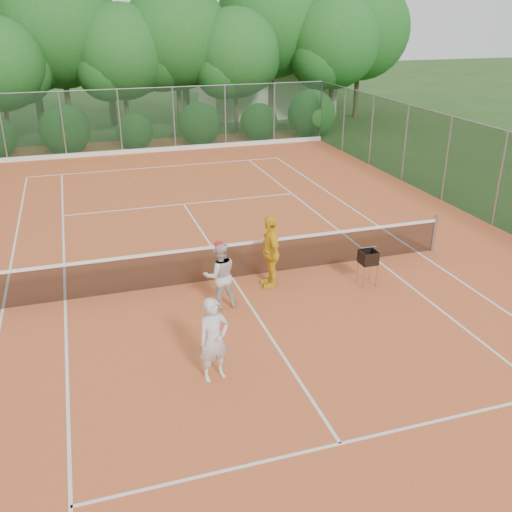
% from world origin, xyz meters
% --- Properties ---
extents(ground, '(120.00, 120.00, 0.00)m').
position_xyz_m(ground, '(0.00, 0.00, 0.00)').
color(ground, '#244318').
rests_on(ground, ground).
extents(clay_court, '(18.00, 36.00, 0.02)m').
position_xyz_m(clay_court, '(0.00, 0.00, 0.01)').
color(clay_court, '#CC5F2F').
rests_on(clay_court, ground).
extents(club_building, '(8.00, 5.00, 3.00)m').
position_xyz_m(club_building, '(9.00, 24.00, 1.50)').
color(club_building, beige).
rests_on(club_building, ground).
extents(tennis_net, '(11.97, 0.10, 1.10)m').
position_xyz_m(tennis_net, '(0.00, 0.00, 0.53)').
color(tennis_net, gray).
rests_on(tennis_net, clay_court).
extents(player_white, '(0.67, 0.52, 1.64)m').
position_xyz_m(player_white, '(-1.46, -4.06, 0.84)').
color(player_white, silver).
rests_on(player_white, clay_court).
extents(player_center_grp, '(0.78, 0.60, 1.63)m').
position_xyz_m(player_center_grp, '(-0.66, -1.38, 0.83)').
color(player_center_grp, beige).
rests_on(player_center_grp, clay_court).
extents(player_yellow, '(0.50, 1.10, 1.84)m').
position_xyz_m(player_yellow, '(0.80, -0.68, 0.94)').
color(player_yellow, yellow).
rests_on(player_yellow, clay_court).
extents(ball_hopper, '(0.39, 0.39, 0.90)m').
position_xyz_m(ball_hopper, '(3.12, -1.35, 0.73)').
color(ball_hopper, gray).
rests_on(ball_hopper, clay_court).
extents(stray_ball_a, '(0.07, 0.07, 0.07)m').
position_xyz_m(stray_ball_a, '(-1.27, 10.55, 0.05)').
color(stray_ball_a, '#BFDB33').
rests_on(stray_ball_a, clay_court).
extents(stray_ball_b, '(0.07, 0.07, 0.07)m').
position_xyz_m(stray_ball_b, '(3.31, 10.22, 0.05)').
color(stray_ball_b, '#BDDA32').
rests_on(stray_ball_b, clay_court).
extents(stray_ball_c, '(0.07, 0.07, 0.07)m').
position_xyz_m(stray_ball_c, '(3.60, 10.66, 0.05)').
color(stray_ball_c, yellow).
rests_on(stray_ball_c, clay_court).
extents(court_markings, '(11.03, 23.83, 0.01)m').
position_xyz_m(court_markings, '(0.00, 0.00, 0.02)').
color(court_markings, white).
rests_on(court_markings, clay_court).
extents(fence_back, '(18.07, 0.07, 3.00)m').
position_xyz_m(fence_back, '(0.00, 15.00, 1.52)').
color(fence_back, '#19381E').
rests_on(fence_back, clay_court).
extents(tropical_treeline, '(32.10, 8.49, 15.03)m').
position_xyz_m(tropical_treeline, '(1.43, 20.22, 5.11)').
color(tropical_treeline, brown).
rests_on(tropical_treeline, ground).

